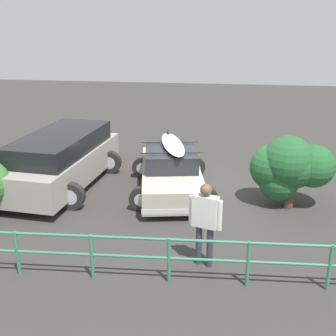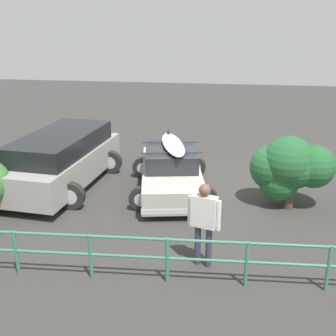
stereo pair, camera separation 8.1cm
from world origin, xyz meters
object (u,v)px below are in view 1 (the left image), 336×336
object	(u,v)px
sedan_car	(171,172)
person_bystander	(205,218)
suv_car	(62,159)
bush_near_left	(289,167)

from	to	relation	value
sedan_car	person_bystander	xyz separation A→B (m)	(-1.20, 3.79, 0.46)
sedan_car	suv_car	size ratio (longest dim) A/B	0.84
suv_car	bush_near_left	distance (m)	6.49
sedan_car	bush_near_left	bearing A→B (deg)	171.14
sedan_car	bush_near_left	world-z (taller)	bush_near_left
person_bystander	bush_near_left	size ratio (longest dim) A/B	0.81
suv_car	bush_near_left	world-z (taller)	bush_near_left
bush_near_left	sedan_car	bearing A→B (deg)	-8.86
suv_car	person_bystander	size ratio (longest dim) A/B	2.84
bush_near_left	person_bystander	bearing A→B (deg)	58.50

